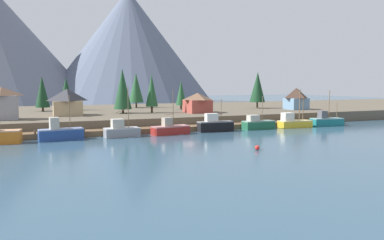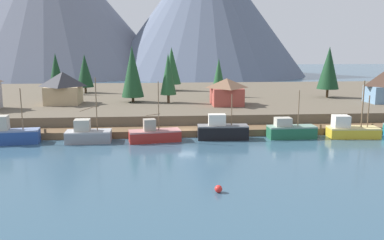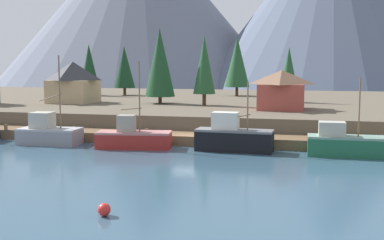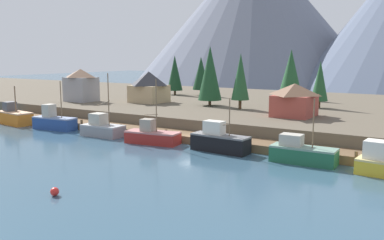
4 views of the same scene
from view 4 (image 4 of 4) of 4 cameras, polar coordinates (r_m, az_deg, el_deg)
ground_plane at (r=70.61m, az=8.60°, el=-0.91°), size 400.00×400.00×1.00m
dock at (r=54.70m, az=0.93°, el=-2.54°), size 80.00×4.00×1.60m
shoreline_bank at (r=81.38m, az=12.06°, el=1.50°), size 400.00×56.00×2.50m
mountain_west_peak at (r=200.89m, az=8.53°, el=14.55°), size 109.78×109.78×64.10m
fishing_boat_orange at (r=75.22m, az=-23.21°, el=0.41°), size 7.38×3.61×6.40m
fishing_boat_blue at (r=67.70m, az=-18.42°, el=-0.20°), size 7.31×3.11×7.53m
fishing_boat_grey at (r=60.16m, az=-12.24°, el=-1.11°), size 6.21×3.14×8.91m
fishing_boat_red at (r=54.02m, az=-5.49°, el=-2.19°), size 7.38×3.63×8.34m
fishing_boat_black at (r=49.25m, az=3.77°, el=-2.89°), size 7.19×2.57×6.45m
fishing_boat_green at (r=45.43m, az=14.85°, el=-4.39°), size 6.84×2.63×6.92m
house_red at (r=62.44m, az=13.89°, el=2.74°), size 5.67×6.50×4.81m
house_grey at (r=84.24m, az=-15.00°, el=4.69°), size 5.86×4.71×6.33m
house_tan at (r=79.88m, az=-5.94°, el=4.59°), size 6.32×6.09×5.90m
conifer_near_left at (r=73.88m, az=2.48°, el=6.45°), size 4.22×4.22×10.58m
conifer_near_right at (r=73.62m, az=17.15°, el=5.14°), size 2.86×2.86×8.01m
conifer_mid_left at (r=95.47m, az=-2.38°, el=6.48°), size 3.53×3.53×9.00m
conifer_mid_right at (r=69.42m, az=6.67°, el=5.92°), size 2.99×2.99×9.24m
conifer_back_right at (r=93.73m, az=1.24°, el=6.44°), size 3.78×3.78×8.70m
conifer_centre at (r=88.19m, az=13.42°, el=6.64°), size 4.36×4.36×10.21m
channel_buoy at (r=35.79m, az=-18.34°, el=-9.32°), size 0.70×0.70×0.70m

